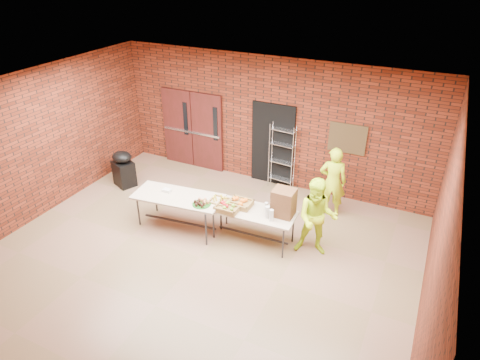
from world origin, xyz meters
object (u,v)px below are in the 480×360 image
at_px(coffee_dispenser, 284,203).
at_px(covered_grill, 124,169).
at_px(wire_rack, 282,157).
at_px(volunteer_man, 317,218).
at_px(table_left, 178,199).
at_px(table_right, 253,213).
at_px(volunteer_woman, 332,182).

height_order(coffee_dispenser, covered_grill, coffee_dispenser).
xyz_separation_m(wire_rack, volunteer_man, (1.55, -2.18, -0.03)).
bearing_deg(covered_grill, table_left, 0.53).
xyz_separation_m(coffee_dispenser, volunteer_man, (0.67, 0.03, -0.17)).
distance_m(table_left, coffee_dispenser, 2.24).
bearing_deg(table_left, covered_grill, 150.13).
xyz_separation_m(table_right, coffee_dispenser, (0.58, 0.13, 0.34)).
bearing_deg(table_right, table_left, -173.11).
relative_size(coffee_dispenser, volunteer_woman, 0.34).
bearing_deg(table_left, table_right, 2.53).
bearing_deg(covered_grill, coffee_dispenser, 16.27).
height_order(table_right, covered_grill, covered_grill).
bearing_deg(volunteer_woman, coffee_dispenser, 55.52).
bearing_deg(wire_rack, covered_grill, -149.91).
height_order(table_right, volunteer_man, volunteer_man).
relative_size(table_left, volunteer_man, 1.22).
xyz_separation_m(wire_rack, coffee_dispenser, (0.88, -2.21, 0.14)).
distance_m(coffee_dispenser, volunteer_man, 0.69).
height_order(wire_rack, table_right, wire_rack).
height_order(table_left, volunteer_man, volunteer_man).
bearing_deg(covered_grill, volunteer_woman, 34.45).
xyz_separation_m(covered_grill, volunteer_man, (5.14, -0.55, 0.35)).
height_order(wire_rack, volunteer_woman, wire_rack).
xyz_separation_m(wire_rack, covered_grill, (-3.59, -1.63, -0.38)).
relative_size(table_left, table_right, 1.13).
bearing_deg(volunteer_man, covered_grill, 160.96).
distance_m(covered_grill, volunteer_woman, 5.14).
bearing_deg(wire_rack, table_left, -111.06).
bearing_deg(coffee_dispenser, wire_rack, 111.67).
bearing_deg(table_right, covered_grill, 167.26).
relative_size(table_left, covered_grill, 2.13).
bearing_deg(volunteer_woman, wire_rack, -39.08).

